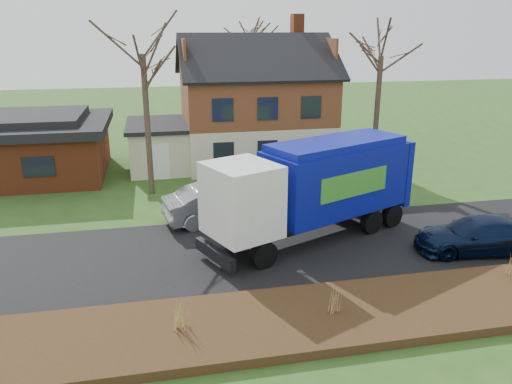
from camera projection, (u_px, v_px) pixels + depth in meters
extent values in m
plane|color=#2B4F1A|center=(275.00, 249.00, 19.91)|extent=(120.00, 120.00, 0.00)
cube|color=black|center=(275.00, 249.00, 19.90)|extent=(80.00, 7.00, 0.02)
cube|color=#301D10|center=(317.00, 317.00, 14.93)|extent=(80.00, 3.50, 0.30)
cube|color=beige|center=(255.00, 140.00, 32.89)|extent=(9.00, 7.50, 2.70)
cube|color=brown|center=(255.00, 98.00, 32.03)|extent=(9.00, 7.50, 2.80)
cube|color=brown|center=(297.00, 27.00, 32.17)|extent=(0.70, 0.90, 1.60)
cube|color=beige|center=(160.00, 147.00, 31.26)|extent=(3.50, 5.50, 2.60)
cube|color=black|center=(158.00, 125.00, 30.81)|extent=(3.90, 5.90, 0.24)
cube|color=brown|center=(25.00, 153.00, 29.27)|extent=(9.00, 7.50, 2.80)
cube|color=black|center=(21.00, 125.00, 28.76)|extent=(9.80, 8.20, 0.50)
cube|color=black|center=(20.00, 118.00, 28.62)|extent=(7.00, 6.00, 0.40)
cylinder|color=black|center=(264.00, 255.00, 18.20)|extent=(1.09, 0.74, 1.04)
cylinder|color=black|center=(233.00, 236.00, 19.83)|extent=(1.09, 0.74, 1.04)
cylinder|color=black|center=(371.00, 222.00, 21.31)|extent=(1.09, 0.74, 1.04)
cylinder|color=black|center=(337.00, 208.00, 22.94)|extent=(1.09, 0.74, 1.04)
cylinder|color=black|center=(392.00, 215.00, 22.02)|extent=(1.09, 0.74, 1.04)
cylinder|color=black|center=(357.00, 202.00, 23.65)|extent=(1.09, 0.74, 1.04)
cube|color=black|center=(317.00, 218.00, 20.82)|extent=(8.36, 4.53, 0.35)
cube|color=white|center=(242.00, 200.00, 18.29)|extent=(3.11, 3.21, 2.70)
cube|color=black|center=(216.00, 202.00, 17.64)|extent=(0.95, 2.05, 0.90)
cube|color=black|center=(215.00, 254.00, 18.21)|extent=(1.23, 2.39, 0.45)
cube|color=#0B138A|center=(335.00, 179.00, 20.86)|extent=(6.77, 4.80, 2.70)
cube|color=#0B138A|center=(337.00, 144.00, 20.39)|extent=(6.38, 4.41, 0.30)
cube|color=#0B138A|center=(387.00, 169.00, 22.66)|extent=(1.34, 2.48, 2.90)
cube|color=#3A8C2E|center=(355.00, 184.00, 19.76)|extent=(3.32, 1.47, 1.00)
cube|color=#3A8C2E|center=(312.00, 170.00, 21.73)|extent=(3.32, 1.47, 1.00)
imported|color=#96989D|center=(222.00, 203.00, 22.60)|extent=(5.44, 2.74, 1.71)
imported|color=#0B1632|center=(477.00, 235.00, 19.48)|extent=(4.99, 2.56, 1.39)
cylinder|color=#453529|center=(148.00, 127.00, 25.45)|extent=(0.30, 0.30, 7.20)
cylinder|color=#443128|center=(376.00, 117.00, 29.28)|extent=(0.32, 0.32, 6.90)
cylinder|color=#3F3326|center=(250.00, 87.00, 40.25)|extent=(0.29, 0.29, 7.69)
cone|color=tan|center=(181.00, 314.00, 13.95)|extent=(0.04, 0.04, 0.94)
cone|color=tan|center=(175.00, 315.00, 13.92)|extent=(0.04, 0.04, 0.94)
cone|color=tan|center=(187.00, 314.00, 13.98)|extent=(0.04, 0.04, 0.94)
cone|color=tan|center=(181.00, 312.00, 14.07)|extent=(0.04, 0.04, 0.94)
cone|color=tan|center=(181.00, 317.00, 13.83)|extent=(0.04, 0.04, 0.94)
cone|color=#A17B47|center=(335.00, 300.00, 14.71)|extent=(0.04, 0.04, 0.89)
cone|color=#A17B47|center=(331.00, 301.00, 14.68)|extent=(0.04, 0.04, 0.89)
cone|color=#A17B47|center=(340.00, 300.00, 14.74)|extent=(0.04, 0.04, 0.89)
cone|color=#A17B47|center=(334.00, 299.00, 14.82)|extent=(0.04, 0.04, 0.89)
cone|color=#A17B47|center=(337.00, 302.00, 14.61)|extent=(0.04, 0.04, 0.89)
cone|color=#A77749|center=(508.00, 265.00, 16.87)|extent=(0.04, 0.04, 0.95)
cone|color=#A77749|center=(510.00, 263.00, 17.03)|extent=(0.04, 0.04, 0.95)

